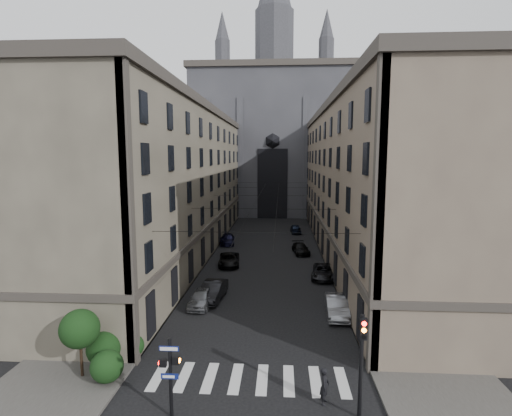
% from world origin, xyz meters
% --- Properties ---
extents(sidewalk_left, '(7.00, 80.00, 0.15)m').
position_xyz_m(sidewalk_left, '(-10.50, 36.00, 0.07)').
color(sidewalk_left, '#383533').
rests_on(sidewalk_left, ground).
extents(sidewalk_right, '(7.00, 80.00, 0.15)m').
position_xyz_m(sidewalk_right, '(10.50, 36.00, 0.07)').
color(sidewalk_right, '#383533').
rests_on(sidewalk_right, ground).
extents(zebra_crossing, '(11.00, 3.20, 0.01)m').
position_xyz_m(zebra_crossing, '(0.00, 5.00, 0.01)').
color(zebra_crossing, beige).
rests_on(zebra_crossing, ground).
extents(building_left, '(13.60, 60.60, 18.85)m').
position_xyz_m(building_left, '(-13.44, 36.00, 9.34)').
color(building_left, '#4D473B').
rests_on(building_left, ground).
extents(building_right, '(13.60, 60.60, 18.85)m').
position_xyz_m(building_right, '(13.44, 36.00, 9.34)').
color(building_right, brown).
rests_on(building_right, ground).
extents(gothic_tower, '(35.00, 23.00, 58.00)m').
position_xyz_m(gothic_tower, '(0.00, 74.96, 17.80)').
color(gothic_tower, '#2D2D33').
rests_on(gothic_tower, ground).
extents(pedestrian_signal_left, '(1.02, 0.38, 4.00)m').
position_xyz_m(pedestrian_signal_left, '(-3.51, 1.50, 2.32)').
color(pedestrian_signal_left, black).
rests_on(pedestrian_signal_left, ground).
extents(traffic_light_right, '(0.34, 0.50, 5.20)m').
position_xyz_m(traffic_light_right, '(5.60, 1.92, 3.29)').
color(traffic_light_right, black).
rests_on(traffic_light_right, ground).
extents(shrub_cluster, '(3.90, 4.40, 3.90)m').
position_xyz_m(shrub_cluster, '(-8.72, 5.01, 1.80)').
color(shrub_cluster, black).
rests_on(shrub_cluster, sidewalk_left).
extents(tram_wires, '(14.00, 60.00, 0.43)m').
position_xyz_m(tram_wires, '(0.00, 35.63, 7.25)').
color(tram_wires, black).
rests_on(tram_wires, ground).
extents(car_left_near, '(1.92, 4.35, 1.45)m').
position_xyz_m(car_left_near, '(-4.90, 15.82, 0.73)').
color(car_left_near, slate).
rests_on(car_left_near, ground).
extents(car_left_midnear, '(2.16, 5.03, 1.61)m').
position_xyz_m(car_left_midnear, '(-4.20, 17.40, 0.81)').
color(car_left_midnear, black).
rests_on(car_left_midnear, ground).
extents(car_left_midfar, '(2.75, 5.18, 1.39)m').
position_xyz_m(car_left_midfar, '(-4.20, 28.49, 0.69)').
color(car_left_midfar, black).
rests_on(car_left_midfar, ground).
extents(car_left_far, '(2.46, 5.03, 1.41)m').
position_xyz_m(car_left_far, '(-5.88, 39.61, 0.70)').
color(car_left_far, black).
rests_on(car_left_far, ground).
extents(car_right_near, '(1.77, 4.79, 1.56)m').
position_xyz_m(car_right_near, '(6.20, 14.49, 0.78)').
color(car_right_near, slate).
rests_on(car_right_near, ground).
extents(car_right_midnear, '(2.99, 5.29, 1.40)m').
position_xyz_m(car_right_midnear, '(6.20, 24.28, 0.70)').
color(car_right_midnear, black).
rests_on(car_right_midnear, ground).
extents(car_right_midfar, '(2.43, 4.74, 1.32)m').
position_xyz_m(car_right_midfar, '(4.34, 34.62, 0.66)').
color(car_right_midfar, black).
rests_on(car_right_midfar, ground).
extents(car_right_far, '(1.81, 4.05, 1.35)m').
position_xyz_m(car_right_far, '(4.20, 48.42, 0.68)').
color(car_right_far, black).
rests_on(car_right_far, ground).
extents(pedestrian, '(0.61, 0.78, 1.91)m').
position_xyz_m(pedestrian, '(4.02, 3.00, 0.95)').
color(pedestrian, black).
rests_on(pedestrian, ground).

